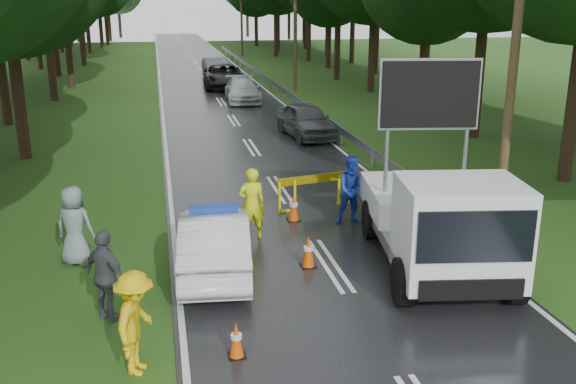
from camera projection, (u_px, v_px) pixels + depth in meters
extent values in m
plane|color=#224413|center=(329.00, 265.00, 14.30)|extent=(160.00, 160.00, 0.00)
cube|color=black|center=(212.00, 88.00, 42.44)|extent=(7.00, 140.00, 0.02)
cylinder|color=gray|center=(484.00, 239.00, 14.90)|extent=(0.12, 0.12, 0.70)
cube|color=gray|center=(267.00, 79.00, 42.99)|extent=(0.05, 60.00, 0.30)
cylinder|color=#4D3724|center=(517.00, 28.00, 15.72)|extent=(0.24, 0.24, 10.00)
cylinder|color=#4D3724|center=(295.00, 10.00, 40.11)|extent=(0.24, 0.24, 10.00)
cylinder|color=#4D3724|center=(241.00, 6.00, 64.50)|extent=(0.24, 0.24, 10.00)
imported|color=silver|center=(215.00, 242.00, 13.78)|extent=(1.80, 4.23, 1.36)
cube|color=#1938A5|center=(214.00, 209.00, 13.57)|extent=(1.04, 0.37, 0.14)
cube|color=gray|center=(429.00, 232.00, 14.51)|extent=(2.99, 5.09, 0.29)
cube|color=white|center=(418.00, 198.00, 15.47)|extent=(2.79, 3.07, 0.63)
cube|color=white|center=(459.00, 231.00, 12.31)|extent=(2.53, 2.15, 1.94)
cube|color=black|center=(476.00, 237.00, 11.35)|extent=(2.09, 0.37, 0.97)
cube|color=black|center=(430.00, 94.00, 14.29)|extent=(2.16, 0.47, 1.48)
cylinder|color=black|center=(403.00, 282.00, 12.32)|extent=(0.46, 1.00, 0.96)
cylinder|color=black|center=(514.00, 280.00, 12.42)|extent=(0.46, 1.00, 0.96)
cylinder|color=black|center=(371.00, 219.00, 15.81)|extent=(0.46, 1.00, 0.96)
cylinder|color=black|center=(458.00, 218.00, 15.91)|extent=(0.46, 1.00, 0.96)
cube|color=yellow|center=(279.00, 198.00, 17.61)|extent=(0.07, 0.07, 0.92)
cube|color=yellow|center=(295.00, 196.00, 17.78)|extent=(0.07, 0.07, 0.92)
cube|color=yellow|center=(339.00, 190.00, 18.32)|extent=(0.07, 0.07, 0.92)
cube|color=yellow|center=(353.00, 188.00, 18.49)|extent=(0.07, 0.07, 0.92)
cube|color=#F2CC00|center=(317.00, 178.00, 17.93)|extent=(2.36, 0.55, 0.23)
imported|color=#E4F30D|center=(252.00, 204.00, 15.64)|extent=(0.68, 0.46, 1.80)
imported|color=#1A3AAA|center=(353.00, 190.00, 16.70)|extent=(0.92, 0.73, 1.83)
imported|color=#E0B70C|center=(136.00, 323.00, 9.99)|extent=(0.94, 1.25, 1.71)
imported|color=#44484C|center=(106.00, 276.00, 11.63)|extent=(1.01, 1.04, 1.75)
imported|color=slate|center=(75.00, 226.00, 14.13)|extent=(1.03, 0.87, 1.80)
imported|color=#42454A|center=(306.00, 120.00, 27.36)|extent=(2.12, 4.37, 1.44)
imported|color=#A7A8AF|center=(242.00, 90.00, 36.77)|extent=(2.04, 4.64, 1.33)
imported|color=black|center=(224.00, 76.00, 42.31)|extent=(2.76, 5.66, 1.55)
imported|color=#414349|center=(213.00, 67.00, 49.69)|extent=(1.60, 4.01, 1.30)
cube|color=black|center=(237.00, 356.00, 10.64)|extent=(0.30, 0.30, 0.03)
cone|color=#E34D07|center=(236.00, 339.00, 10.55)|extent=(0.25, 0.25, 0.62)
cube|color=black|center=(308.00, 266.00, 14.20)|extent=(0.35, 0.35, 0.03)
cone|color=#E34D07|center=(308.00, 251.00, 14.09)|extent=(0.29, 0.29, 0.72)
cube|color=black|center=(294.00, 220.00, 17.14)|extent=(0.36, 0.36, 0.03)
cone|color=#E34D07|center=(294.00, 207.00, 17.03)|extent=(0.30, 0.30, 0.74)
cube|color=black|center=(205.00, 265.00, 14.24)|extent=(0.35, 0.35, 0.03)
cone|color=#E34D07|center=(204.00, 250.00, 14.13)|extent=(0.29, 0.29, 0.73)
cube|color=black|center=(377.00, 198.00, 19.02)|extent=(0.33, 0.33, 0.03)
cone|color=#E34D07|center=(378.00, 187.00, 18.92)|extent=(0.27, 0.27, 0.68)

